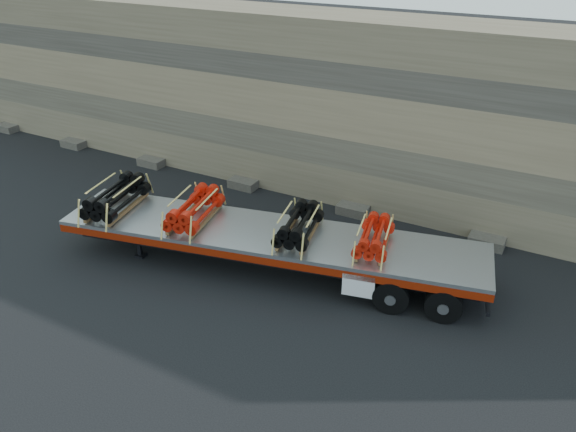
% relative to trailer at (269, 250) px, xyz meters
% --- Properties ---
extents(ground, '(120.00, 120.00, 0.00)m').
position_rel_trailer_xyz_m(ground, '(-1.09, 0.13, -0.68)').
color(ground, black).
rests_on(ground, ground).
extents(rock_wall, '(44.00, 3.00, 7.00)m').
position_rel_trailer_xyz_m(rock_wall, '(-1.09, 6.63, 2.82)').
color(rock_wall, '#7A6B54').
rests_on(rock_wall, ground).
extents(trailer, '(13.77, 5.33, 1.35)m').
position_rel_trailer_xyz_m(trailer, '(0.00, 0.00, 0.00)').
color(trailer, '#B2B5BA').
rests_on(trailer, ground).
extents(bundle_front, '(1.72, 2.68, 0.88)m').
position_rel_trailer_xyz_m(bundle_front, '(-5.27, -1.11, 1.12)').
color(bundle_front, black).
rests_on(bundle_front, trailer).
extents(bundle_midfront, '(1.63, 2.53, 0.83)m').
position_rel_trailer_xyz_m(bundle_midfront, '(-2.46, -0.52, 1.09)').
color(bundle_midfront, red).
rests_on(bundle_midfront, trailer).
extents(bundle_midrear, '(1.50, 2.34, 0.77)m').
position_rel_trailer_xyz_m(bundle_midrear, '(0.96, 0.20, 1.06)').
color(bundle_midrear, black).
rests_on(bundle_midrear, trailer).
extents(bundle_rear, '(1.37, 2.13, 0.70)m').
position_rel_trailer_xyz_m(bundle_rear, '(3.23, 0.68, 1.03)').
color(bundle_rear, red).
rests_on(bundle_rear, trailer).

